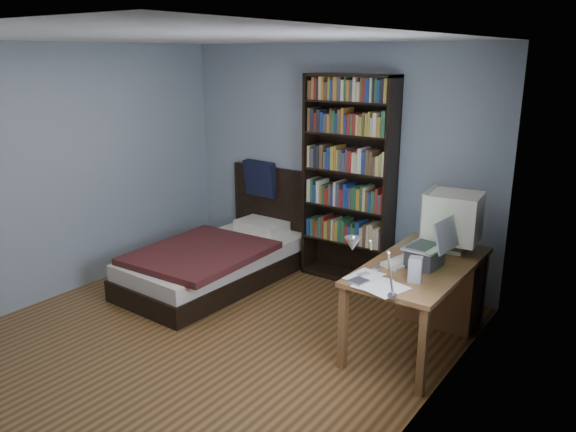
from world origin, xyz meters
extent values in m
plane|color=#553119|center=(0.00, 0.00, 0.00)|extent=(4.20, 4.20, 0.00)
plane|color=white|center=(0.00, 0.00, 2.50)|extent=(4.20, 4.20, 0.00)
cube|color=#8F9CA7|center=(0.00, 2.10, 1.25)|extent=(3.80, 0.04, 2.50)
cube|color=#8F9CA7|center=(-1.90, 0.00, 1.25)|extent=(0.04, 4.20, 2.50)
cube|color=#8F9CA7|center=(1.90, 0.00, 1.25)|extent=(0.04, 4.20, 2.50)
cube|color=white|center=(1.89, -0.15, 1.45)|extent=(0.01, 1.14, 1.14)
cube|color=white|center=(1.88, -0.15, 1.45)|extent=(0.01, 1.00, 1.00)
cube|color=brown|center=(1.50, 1.01, 0.71)|extent=(0.75, 1.49, 0.04)
cube|color=brown|center=(1.18, 0.32, 0.34)|extent=(0.06, 0.06, 0.69)
cube|color=brown|center=(1.83, 0.32, 0.34)|extent=(0.06, 0.06, 0.69)
cube|color=brown|center=(1.18, 1.71, 0.34)|extent=(0.06, 0.06, 0.69)
cube|color=brown|center=(1.83, 1.71, 0.34)|extent=(0.06, 0.06, 0.69)
cube|color=brown|center=(1.50, 1.54, 0.34)|extent=(0.69, 0.40, 0.68)
cube|color=beige|center=(1.56, 1.47, 0.75)|extent=(0.31, 0.27, 0.03)
cylinder|color=beige|center=(1.56, 1.47, 0.80)|extent=(0.11, 0.11, 0.07)
cube|color=beige|center=(1.59, 1.47, 1.04)|extent=(0.48, 0.46, 0.41)
cube|color=#B6AE98|center=(1.37, 1.47, 1.04)|extent=(0.08, 0.44, 0.44)
cube|color=#3993CF|center=(1.36, 1.47, 1.04)|extent=(0.05, 0.33, 0.28)
cube|color=#2D2D30|center=(1.55, 0.97, 0.81)|extent=(0.25, 0.29, 0.16)
cube|color=silver|center=(1.55, 0.97, 0.90)|extent=(0.29, 0.36, 0.02)
cube|color=#2D2D30|center=(1.53, 0.97, 0.91)|extent=(0.19, 0.28, 0.00)
cube|color=silver|center=(1.71, 0.97, 1.03)|extent=(0.10, 0.35, 0.25)
cube|color=#0CBF26|center=(1.70, 0.97, 1.03)|extent=(0.08, 0.29, 0.19)
cube|color=#99999E|center=(1.61, 0.25, 0.75)|extent=(0.05, 0.04, 0.04)
cylinder|color=#99999E|center=(1.61, 0.19, 0.94)|extent=(0.02, 0.13, 0.34)
cylinder|color=#99999E|center=(1.54, 0.00, 1.18)|extent=(0.14, 0.28, 0.17)
cone|color=#99999E|center=(1.48, -0.13, 1.22)|extent=(0.11, 0.11, 0.09)
cube|color=#B6AE98|center=(1.38, 0.95, 0.74)|extent=(0.25, 0.44, 0.04)
cube|color=gray|center=(1.61, 0.63, 0.83)|extent=(0.12, 0.12, 0.19)
cylinder|color=#073407|center=(1.38, 1.19, 0.79)|extent=(0.06, 0.06, 0.12)
ellipsoid|color=silver|center=(1.51, 1.27, 0.75)|extent=(0.06, 0.10, 0.03)
cube|color=silver|center=(1.27, 0.69, 0.74)|extent=(0.06, 0.11, 0.02)
cube|color=gray|center=(1.25, 0.51, 0.74)|extent=(0.07, 0.10, 0.02)
cube|color=gray|center=(1.29, 0.35, 0.74)|extent=(0.14, 0.14, 0.02)
cube|color=black|center=(-0.18, 1.94, 1.10)|extent=(0.03, 0.30, 2.20)
cube|color=black|center=(0.77, 1.94, 1.10)|extent=(0.03, 0.30, 2.20)
cube|color=black|center=(0.29, 1.94, 2.18)|extent=(0.99, 0.30, 0.03)
cube|color=black|center=(0.29, 1.94, 0.03)|extent=(0.99, 0.30, 0.06)
cube|color=black|center=(0.29, 2.08, 1.10)|extent=(0.99, 0.02, 2.20)
cube|color=olive|center=(0.29, 1.92, 1.13)|extent=(0.91, 0.22, 2.00)
cube|color=black|center=(-0.81, 1.05, 0.11)|extent=(1.13, 2.14, 0.22)
cube|color=silver|center=(-0.81, 1.05, 0.30)|extent=(1.09, 2.08, 0.16)
cube|color=maroon|center=(-0.78, 0.79, 0.41)|extent=(1.15, 1.40, 0.07)
cube|color=silver|center=(-0.81, 1.85, 0.43)|extent=(0.59, 0.39, 0.12)
cube|color=black|center=(-0.81, 2.06, 0.55)|extent=(1.11, 0.05, 1.10)
cylinder|color=black|center=(-1.33, 2.04, 0.55)|extent=(0.06, 0.06, 1.10)
cylinder|color=black|center=(-0.28, 2.04, 0.55)|extent=(0.06, 0.06, 1.10)
cube|color=black|center=(-0.96, 2.03, 0.95)|extent=(0.46, 0.20, 0.43)
camera|label=1|loc=(3.10, -3.14, 2.39)|focal=35.00mm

